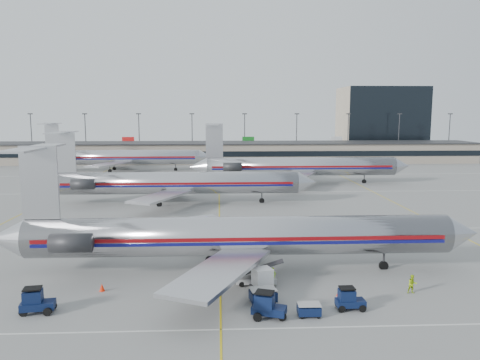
{
  "coord_description": "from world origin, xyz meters",
  "views": [
    {
      "loc": [
        -0.1,
        -49.08,
        15.02
      ],
      "look_at": [
        3.37,
        25.28,
        4.5
      ],
      "focal_mm": 35.0,
      "sensor_mm": 36.0,
      "label": 1
    }
  ],
  "objects": [
    {
      "name": "ramp_worker_far",
      "position": [
        16.19,
        -12.04,
        0.81
      ],
      "size": [
        0.79,
        0.62,
        1.61
      ],
      "primitive_type": "imported",
      "rotation": [
        0.0,
        0.0,
        -0.01
      ],
      "color": "#9FC512",
      "rests_on": "ground"
    },
    {
      "name": "light_mast_row",
      "position": [
        0.0,
        112.0,
        8.58
      ],
      "size": [
        163.6,
        0.4,
        15.28
      ],
      "color": "#38383D",
      "rests_on": "ground"
    },
    {
      "name": "cart_outer",
      "position": [
        6.62,
        -16.08,
        0.51
      ],
      "size": [
        1.72,
        1.2,
        0.97
      ],
      "rotation": [
        0.0,
        0.0,
        -0.02
      ],
      "color": "#0A1639",
      "rests_on": "ground"
    },
    {
      "name": "jet_third_row",
      "position": [
        16.83,
        50.89,
        3.82
      ],
      "size": [
        48.11,
        29.59,
        13.15
      ],
      "color": "#B8B8BC",
      "rests_on": "ground"
    },
    {
      "name": "jet_foreground",
      "position": [
        0.98,
        -5.78,
        3.56
      ],
      "size": [
        46.83,
        27.57,
        12.26
      ],
      "color": "#B8B8BC",
      "rests_on": "ground"
    },
    {
      "name": "tug_left",
      "position": [
        -14.03,
        -14.58,
        0.92
      ],
      "size": [
        2.63,
        1.6,
        2.01
      ],
      "rotation": [
        0.0,
        0.0,
        0.16
      ],
      "color": "#0A1639",
      "rests_on": "ground"
    },
    {
      "name": "uld_container",
      "position": [
        3.62,
        -10.65,
        0.97
      ],
      "size": [
        2.22,
        2.04,
        1.91
      ],
      "rotation": [
        0.0,
        0.0,
        0.35
      ],
      "color": "#2D2D30",
      "rests_on": "ground"
    },
    {
      "name": "cart_inner",
      "position": [
        3.42,
        -13.41,
        0.63
      ],
      "size": [
        2.27,
        1.74,
        1.18
      ],
      "rotation": [
        0.0,
        0.0,
        0.16
      ],
      "color": "#0A1639",
      "rests_on": "ground"
    },
    {
      "name": "distant_building",
      "position": [
        62.0,
        128.0,
        12.5
      ],
      "size": [
        30.0,
        20.0,
        25.0
      ],
      "primitive_type": "cube",
      "color": "tan",
      "rests_on": "ground"
    },
    {
      "name": "apron_markings",
      "position": [
        0.0,
        10.0,
        0.01
      ],
      "size": [
        160.0,
        0.15,
        0.02
      ],
      "primitive_type": "cube",
      "color": "silver",
      "rests_on": "ground"
    },
    {
      "name": "cone_left",
      "position": [
        -10.12,
        -10.3,
        0.33
      ],
      "size": [
        0.52,
        0.52,
        0.65
      ],
      "primitive_type": "cone",
      "rotation": [
        0.0,
        0.0,
        0.1
      ],
      "color": "#F62608",
      "rests_on": "ground"
    },
    {
      "name": "tug_right",
      "position": [
        9.91,
        -15.06,
        0.82
      ],
      "size": [
        2.24,
        1.19,
        1.8
      ],
      "rotation": [
        0.0,
        0.0,
        0.03
      ],
      "color": "#0A1639",
      "rests_on": "ground"
    },
    {
      "name": "ramp_worker_near",
      "position": [
        4.67,
        -9.58,
        0.81
      ],
      "size": [
        0.7,
        0.66,
        1.62
      ],
      "primitive_type": "imported",
      "rotation": [
        0.0,
        0.0,
        0.64
      ],
      "color": "#9BE515",
      "rests_on": "ground"
    },
    {
      "name": "belt_loader",
      "position": [
        3.27,
        -9.37,
        0.6
      ],
      "size": [
        4.22,
        1.36,
        2.23
      ],
      "rotation": [
        0.0,
        0.0,
        -0.02
      ],
      "color": "#9F9F9F",
      "rests_on": "ground"
    },
    {
      "name": "cone_right",
      "position": [
        9.86,
        -12.31,
        0.28
      ],
      "size": [
        0.43,
        0.43,
        0.57
      ],
      "primitive_type": "cone",
      "rotation": [
        0.0,
        0.0,
        0.04
      ],
      "color": "#F62608",
      "rests_on": "ground"
    },
    {
      "name": "jet_second_row",
      "position": [
        -7.8,
        29.16,
        3.58
      ],
      "size": [
        47.09,
        27.73,
        12.33
      ],
      "color": "#B8B8BC",
      "rests_on": "ground"
    },
    {
      "name": "terminal",
      "position": [
        0.0,
        97.97,
        3.16
      ],
      "size": [
        162.0,
        17.0,
        6.25
      ],
      "color": "gray",
      "rests_on": "ground"
    },
    {
      "name": "ground",
      "position": [
        0.0,
        0.0,
        0.0
      ],
      "size": [
        260.0,
        260.0,
        0.0
      ],
      "primitive_type": "plane",
      "color": "gray",
      "rests_on": "ground"
    },
    {
      "name": "tug_center",
      "position": [
        3.44,
        -16.25,
        0.93
      ],
      "size": [
        2.78,
        2.01,
        2.04
      ],
      "rotation": [
        0.0,
        0.0,
        -0.33
      ],
      "color": "#0A1639",
      "rests_on": "ground"
    },
    {
      "name": "jet_back_row",
      "position": [
        -26.19,
        75.65,
        3.74
      ],
      "size": [
        47.05,
        28.94,
        12.87
      ],
      "color": "#B8B8BC",
      "rests_on": "ground"
    }
  ]
}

